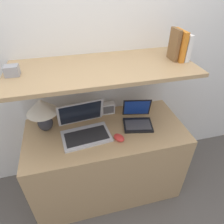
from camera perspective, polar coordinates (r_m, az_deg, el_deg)
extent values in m
plane|color=#56514C|center=(2.11, 0.75, -26.72)|extent=(12.00, 12.00, 0.00)
cube|color=white|center=(1.78, -4.79, 13.57)|extent=(6.00, 0.05, 2.40)
cube|color=tan|center=(1.96, -1.56, -13.57)|extent=(1.34, 0.63, 0.76)
cube|color=white|center=(2.02, -3.78, -1.76)|extent=(1.34, 0.04, 1.28)
cube|color=tan|center=(1.46, -2.78, 12.35)|extent=(1.34, 0.57, 0.03)
ellipsoid|color=#2D2D33|center=(1.74, -18.52, -2.88)|extent=(0.12, 0.12, 0.15)
cylinder|color=tan|center=(1.69, -19.09, -0.51)|extent=(0.02, 0.02, 0.03)
cone|color=beige|center=(1.64, -19.60, 1.61)|extent=(0.25, 0.25, 0.12)
cube|color=silver|center=(1.63, -7.35, -6.88)|extent=(0.40, 0.28, 0.02)
cube|color=#232326|center=(1.62, -7.30, -6.80)|extent=(0.35, 0.20, 0.00)
cube|color=silver|center=(1.67, -8.95, -0.22)|extent=(0.39, 0.11, 0.23)
cube|color=black|center=(1.67, -8.92, -0.27)|extent=(0.35, 0.09, 0.20)
cube|color=black|center=(1.74, 7.36, -3.72)|extent=(0.28, 0.23, 0.02)
cube|color=#47474C|center=(1.72, 7.43, -3.59)|extent=(0.24, 0.17, 0.00)
cube|color=black|center=(1.77, 7.05, 1.29)|extent=(0.25, 0.10, 0.18)
cube|color=navy|center=(1.77, 7.08, 1.23)|extent=(0.22, 0.09, 0.16)
ellipsoid|color=red|center=(1.59, 2.01, -7.33)|extent=(0.11, 0.12, 0.04)
cube|color=white|center=(1.85, -1.20, 1.16)|extent=(0.12, 0.06, 0.11)
cube|color=#59595B|center=(1.82, -0.96, 0.57)|extent=(0.10, 0.00, 0.08)
cube|color=silver|center=(1.65, 19.81, 17.26)|extent=(0.04, 0.16, 0.19)
cube|color=orange|center=(1.63, 18.52, 17.68)|extent=(0.04, 0.17, 0.22)
cube|color=brown|center=(1.61, 17.34, 17.88)|extent=(0.03, 0.12, 0.23)
cube|color=#99999E|center=(1.46, -26.72, 10.51)|extent=(0.09, 0.07, 0.07)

